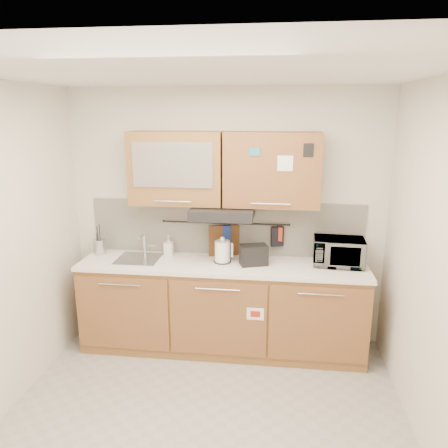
# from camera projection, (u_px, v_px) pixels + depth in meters

# --- Properties ---
(floor) EXTENTS (3.20, 3.20, 0.00)m
(floor) POSITION_uv_depth(u_px,v_px,m) (203.00, 427.00, 3.36)
(floor) COLOR #9E9993
(floor) RESTS_ON ground
(ceiling) EXTENTS (3.20, 3.20, 0.00)m
(ceiling) POSITION_uv_depth(u_px,v_px,m) (197.00, 72.00, 2.71)
(ceiling) COLOR white
(ceiling) RESTS_ON wall_back
(wall_back) EXTENTS (3.20, 0.00, 3.20)m
(wall_back) POSITION_uv_depth(u_px,v_px,m) (226.00, 218.00, 4.48)
(wall_back) COLOR silver
(wall_back) RESTS_ON ground
(wall_right) EXTENTS (0.00, 3.00, 3.00)m
(wall_right) POSITION_uv_depth(u_px,v_px,m) (441.00, 279.00, 2.85)
(wall_right) COLOR silver
(wall_right) RESTS_ON ground
(base_cabinet) EXTENTS (2.80, 0.64, 0.88)m
(base_cabinet) POSITION_uv_depth(u_px,v_px,m) (222.00, 311.00, 4.41)
(base_cabinet) COLOR olive
(base_cabinet) RESTS_ON floor
(countertop) EXTENTS (2.82, 0.62, 0.04)m
(countertop) POSITION_uv_depth(u_px,v_px,m) (222.00, 265.00, 4.28)
(countertop) COLOR white
(countertop) RESTS_ON base_cabinet
(backsplash) EXTENTS (2.80, 0.02, 0.56)m
(backsplash) POSITION_uv_depth(u_px,v_px,m) (226.00, 228.00, 4.49)
(backsplash) COLOR silver
(backsplash) RESTS_ON countertop
(upper_cabinets) EXTENTS (1.82, 0.37, 0.70)m
(upper_cabinets) POSITION_uv_depth(u_px,v_px,m) (223.00, 169.00, 4.18)
(upper_cabinets) COLOR olive
(upper_cabinets) RESTS_ON wall_back
(range_hood) EXTENTS (0.60, 0.46, 0.10)m
(range_hood) POSITION_uv_depth(u_px,v_px,m) (223.00, 212.00, 4.21)
(range_hood) COLOR black
(range_hood) RESTS_ON upper_cabinets
(sink) EXTENTS (0.42, 0.40, 0.26)m
(sink) POSITION_uv_depth(u_px,v_px,m) (139.00, 259.00, 4.39)
(sink) COLOR silver
(sink) RESTS_ON countertop
(utensil_rail) EXTENTS (1.30, 0.02, 0.02)m
(utensil_rail) POSITION_uv_depth(u_px,v_px,m) (225.00, 223.00, 4.44)
(utensil_rail) COLOR black
(utensil_rail) RESTS_ON backsplash
(utensil_crock) EXTENTS (0.15, 0.15, 0.31)m
(utensil_crock) POSITION_uv_depth(u_px,v_px,m) (100.00, 246.00, 4.54)
(utensil_crock) COLOR #B2B2B6
(utensil_crock) RESTS_ON countertop
(kettle) EXTENTS (0.20, 0.19, 0.26)m
(kettle) POSITION_uv_depth(u_px,v_px,m) (223.00, 252.00, 4.28)
(kettle) COLOR white
(kettle) RESTS_ON countertop
(toaster) EXTENTS (0.30, 0.23, 0.20)m
(toaster) POSITION_uv_depth(u_px,v_px,m) (254.00, 255.00, 4.21)
(toaster) COLOR black
(toaster) RESTS_ON countertop
(microwave) EXTENTS (0.49, 0.35, 0.26)m
(microwave) POSITION_uv_depth(u_px,v_px,m) (339.00, 252.00, 4.20)
(microwave) COLOR #999999
(microwave) RESTS_ON countertop
(soap_bottle) EXTENTS (0.09, 0.09, 0.20)m
(soap_bottle) POSITION_uv_depth(u_px,v_px,m) (169.00, 246.00, 4.50)
(soap_bottle) COLOR #999999
(soap_bottle) RESTS_ON countertop
(cutting_board) EXTENTS (0.31, 0.11, 0.39)m
(cutting_board) POSITION_uv_depth(u_px,v_px,m) (224.00, 244.00, 4.48)
(cutting_board) COLOR brown
(cutting_board) RESTS_ON utensil_rail
(oven_mitt) EXTENTS (0.11, 0.04, 0.18)m
(oven_mitt) POSITION_uv_depth(u_px,v_px,m) (225.00, 234.00, 4.45)
(oven_mitt) COLOR navy
(oven_mitt) RESTS_ON utensil_rail
(dark_pouch) EXTENTS (0.13, 0.07, 0.20)m
(dark_pouch) POSITION_uv_depth(u_px,v_px,m) (277.00, 237.00, 4.39)
(dark_pouch) COLOR black
(dark_pouch) RESTS_ON utensil_rail
(pot_holder) EXTENTS (0.11, 0.06, 0.14)m
(pot_holder) POSITION_uv_depth(u_px,v_px,m) (277.00, 234.00, 4.39)
(pot_holder) COLOR red
(pot_holder) RESTS_ON utensil_rail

